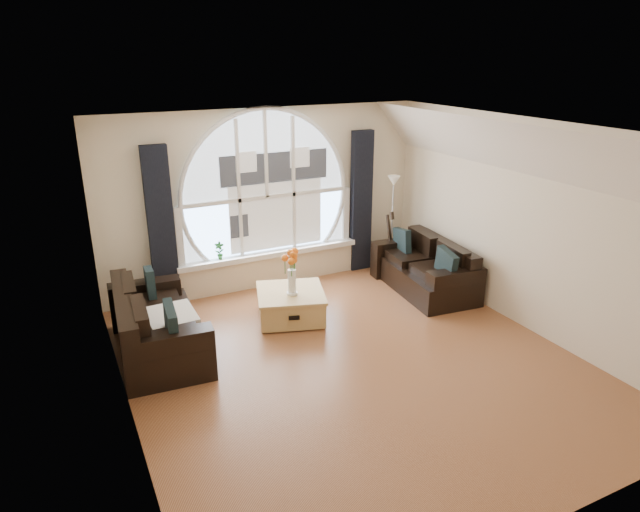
# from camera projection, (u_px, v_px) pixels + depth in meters

# --- Properties ---
(ground) EXTENTS (5.00, 5.50, 0.01)m
(ground) POSITION_uv_depth(u_px,v_px,m) (354.00, 363.00, 6.59)
(ground) COLOR brown
(ground) RESTS_ON ground
(ceiling) EXTENTS (5.00, 5.50, 0.01)m
(ceiling) POSITION_uv_depth(u_px,v_px,m) (359.00, 131.00, 5.66)
(ceiling) COLOR silver
(ceiling) RESTS_ON ground
(wall_back) EXTENTS (5.00, 0.01, 2.70)m
(wall_back) POSITION_uv_depth(u_px,v_px,m) (266.00, 199.00, 8.44)
(wall_back) COLOR beige
(wall_back) RESTS_ON ground
(wall_front) EXTENTS (5.00, 0.01, 2.70)m
(wall_front) POSITION_uv_depth(u_px,v_px,m) (557.00, 381.00, 3.81)
(wall_front) COLOR beige
(wall_front) RESTS_ON ground
(wall_left) EXTENTS (0.01, 5.50, 2.70)m
(wall_left) POSITION_uv_depth(u_px,v_px,m) (118.00, 298.00, 5.09)
(wall_left) COLOR beige
(wall_left) RESTS_ON ground
(wall_right) EXTENTS (0.01, 5.50, 2.70)m
(wall_right) POSITION_uv_depth(u_px,v_px,m) (526.00, 226.00, 7.17)
(wall_right) COLOR beige
(wall_right) RESTS_ON ground
(attic_slope) EXTENTS (0.92, 5.50, 0.72)m
(attic_slope) POSITION_uv_depth(u_px,v_px,m) (518.00, 149.00, 6.69)
(attic_slope) COLOR silver
(attic_slope) RESTS_ON ground
(arched_window) EXTENTS (2.60, 0.06, 2.15)m
(arched_window) POSITION_uv_depth(u_px,v_px,m) (266.00, 182.00, 8.32)
(arched_window) COLOR silver
(arched_window) RESTS_ON wall_back
(window_sill) EXTENTS (2.90, 0.22, 0.08)m
(window_sill) POSITION_uv_depth(u_px,v_px,m) (270.00, 254.00, 8.65)
(window_sill) COLOR white
(window_sill) RESTS_ON wall_back
(window_frame) EXTENTS (2.76, 0.08, 2.15)m
(window_frame) POSITION_uv_depth(u_px,v_px,m) (267.00, 182.00, 8.29)
(window_frame) COLOR white
(window_frame) RESTS_ON wall_back
(neighbor_house) EXTENTS (1.70, 0.02, 1.50)m
(neighbor_house) POSITION_uv_depth(u_px,v_px,m) (276.00, 189.00, 8.41)
(neighbor_house) COLOR silver
(neighbor_house) RESTS_ON wall_back
(curtain_left) EXTENTS (0.35, 0.12, 2.30)m
(curtain_left) POSITION_uv_depth(u_px,v_px,m) (161.00, 228.00, 7.74)
(curtain_left) COLOR black
(curtain_left) RESTS_ON ground
(curtain_right) EXTENTS (0.35, 0.12, 2.30)m
(curtain_right) POSITION_uv_depth(u_px,v_px,m) (361.00, 202.00, 9.07)
(curtain_right) COLOR black
(curtain_right) RESTS_ON ground
(sofa_left) EXTENTS (1.04, 1.88, 0.81)m
(sofa_left) POSITION_uv_depth(u_px,v_px,m) (158.00, 322.00, 6.72)
(sofa_left) COLOR black
(sofa_left) RESTS_ON ground
(sofa_right) EXTENTS (1.02, 1.78, 0.76)m
(sofa_right) POSITION_uv_depth(u_px,v_px,m) (425.00, 266.00, 8.47)
(sofa_right) COLOR black
(sofa_right) RESTS_ON ground
(coffee_chest) EXTENTS (1.12, 1.12, 0.44)m
(coffee_chest) POSITION_uv_depth(u_px,v_px,m) (291.00, 304.00, 7.63)
(coffee_chest) COLOR tan
(coffee_chest) RESTS_ON ground
(throw_blanket) EXTENTS (0.57, 0.57, 0.10)m
(throw_blanket) POSITION_uv_depth(u_px,v_px,m) (171.00, 317.00, 6.62)
(throw_blanket) COLOR silver
(throw_blanket) RESTS_ON sofa_left
(vase_flowers) EXTENTS (0.24, 0.24, 0.70)m
(vase_flowers) POSITION_uv_depth(u_px,v_px,m) (292.00, 267.00, 7.36)
(vase_flowers) COLOR white
(vase_flowers) RESTS_ON coffee_chest
(floor_lamp) EXTENTS (0.24, 0.24, 1.60)m
(floor_lamp) POSITION_uv_depth(u_px,v_px,m) (392.00, 224.00, 9.11)
(floor_lamp) COLOR #B2B2B2
(floor_lamp) RESTS_ON ground
(guitar) EXTENTS (0.40, 0.31, 1.06)m
(guitar) POSITION_uv_depth(u_px,v_px,m) (387.00, 242.00, 9.12)
(guitar) COLOR brown
(guitar) RESTS_ON ground
(potted_plant) EXTENTS (0.17, 0.14, 0.27)m
(potted_plant) POSITION_uv_depth(u_px,v_px,m) (219.00, 251.00, 8.25)
(potted_plant) COLOR #1E6023
(potted_plant) RESTS_ON window_sill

